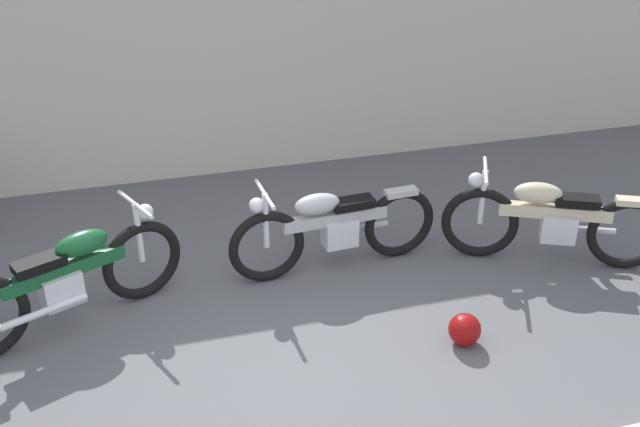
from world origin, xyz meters
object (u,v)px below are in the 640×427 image
at_px(motorcycle_silver, 333,227).
at_px(motorcycle_cream, 552,220).
at_px(motorcycle_green, 68,279).
at_px(helmet, 465,329).

bearing_deg(motorcycle_silver, motorcycle_cream, 163.71).
bearing_deg(motorcycle_cream, motorcycle_green, 22.51).
xyz_separation_m(helmet, motorcycle_cream, (1.26, 0.93, 0.31)).
height_order(helmet, motorcycle_green, motorcycle_green).
relative_size(motorcycle_silver, motorcycle_cream, 1.05).
height_order(motorcycle_silver, motorcycle_cream, motorcycle_cream).
xyz_separation_m(motorcycle_silver, motorcycle_cream, (1.96, -0.42, 0.01)).
xyz_separation_m(helmet, motorcycle_green, (-2.99, 1.07, 0.31)).
distance_m(helmet, motorcycle_silver, 1.55).
xyz_separation_m(motorcycle_silver, motorcycle_green, (-2.29, -0.28, 0.02)).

